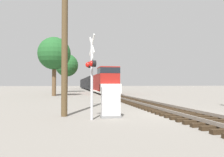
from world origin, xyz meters
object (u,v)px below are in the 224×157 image
relay_cabinet (111,102)px  tree_far_right (54,54)px  tree_mid_background (67,65)px  crossing_signal_near (91,69)px  utility_pole (65,20)px  freight_train (90,83)px

relay_cabinet → tree_far_right: size_ratio=0.18×
tree_mid_background → relay_cabinet: bearing=-85.9°
crossing_signal_near → tree_mid_background: bearing=174.3°
utility_pole → tree_far_right: size_ratio=1.18×
crossing_signal_near → tree_far_right: 22.26m
freight_train → relay_cabinet: freight_train is taller
tree_mid_background → tree_far_right: bearing=-95.3°
freight_train → crossing_signal_near: (-4.92, -53.90, 0.47)m
relay_cabinet → crossing_signal_near: bearing=-154.8°
freight_train → tree_far_right: bearing=-104.2°
crossing_signal_near → utility_pole: (-1.26, 1.38, 2.66)m
crossing_signal_near → utility_pole: size_ratio=0.40×
tree_mid_background → crossing_signal_near: bearing=-87.4°
relay_cabinet → tree_mid_background: (-2.72, 37.53, 5.01)m
freight_train → relay_cabinet: size_ratio=43.82×
freight_train → utility_pole: 52.97m
freight_train → tree_far_right: tree_far_right is taller
utility_pole → tree_mid_background: size_ratio=1.19×
relay_cabinet → tree_mid_background: 37.96m
crossing_signal_near → utility_pole: 3.25m
relay_cabinet → tree_far_right: bearing=101.3°
relay_cabinet → utility_pole: (-2.28, 0.90, 4.27)m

